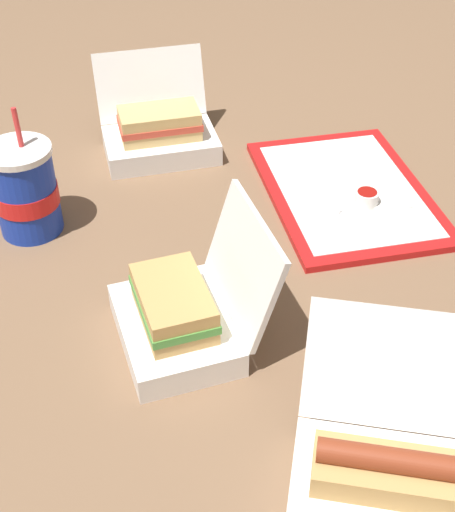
{
  "coord_description": "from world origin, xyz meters",
  "views": [
    {
      "loc": [
        -0.74,
        0.19,
        0.69
      ],
      "look_at": [
        0.03,
        0.02,
        0.05
      ],
      "focal_mm": 50.0,
      "sensor_mm": 36.0,
      "label": 1
    }
  ],
  "objects_px": {
    "clamshell_hotdog_right": "(381,471)",
    "soda_cup_corner": "(25,190)",
    "ketchup_cup": "(367,197)",
    "plastic_fork": "(314,198)",
    "clamshell_sandwich_corner": "(182,314)",
    "clamshell_sandwich_front": "(159,131)",
    "food_tray": "(346,192)"
  },
  "relations": [
    {
      "from": "soda_cup_corner",
      "to": "clamshell_sandwich_corner",
      "type": "bearing_deg",
      "value": -146.45
    },
    {
      "from": "clamshell_sandwich_corner",
      "to": "clamshell_hotdog_right",
      "type": "bearing_deg",
      "value": -149.13
    },
    {
      "from": "plastic_fork",
      "to": "clamshell_sandwich_front",
      "type": "bearing_deg",
      "value": 10.09
    },
    {
      "from": "clamshell_hotdog_right",
      "to": "food_tray",
      "type": "bearing_deg",
      "value": -16.58
    },
    {
      "from": "plastic_fork",
      "to": "clamshell_sandwich_front",
      "type": "relative_size",
      "value": 0.53
    },
    {
      "from": "clamshell_sandwich_front",
      "to": "soda_cup_corner",
      "type": "height_order",
      "value": "soda_cup_corner"
    },
    {
      "from": "plastic_fork",
      "to": "soda_cup_corner",
      "type": "bearing_deg",
      "value": 50.88
    },
    {
      "from": "ketchup_cup",
      "to": "soda_cup_corner",
      "type": "height_order",
      "value": "soda_cup_corner"
    },
    {
      "from": "ketchup_cup",
      "to": "soda_cup_corner",
      "type": "xyz_separation_m",
      "value": [
        0.07,
        0.54,
        0.05
      ]
    },
    {
      "from": "ketchup_cup",
      "to": "clamshell_hotdog_right",
      "type": "height_order",
      "value": "clamshell_hotdog_right"
    },
    {
      "from": "clamshell_hotdog_right",
      "to": "clamshell_sandwich_corner",
      "type": "relative_size",
      "value": 1.27
    },
    {
      "from": "clamshell_sandwich_corner",
      "to": "soda_cup_corner",
      "type": "xyz_separation_m",
      "value": [
        0.29,
        0.19,
        0.03
      ]
    },
    {
      "from": "clamshell_hotdog_right",
      "to": "clamshell_sandwich_corner",
      "type": "xyz_separation_m",
      "value": [
        0.28,
        0.16,
        0.0
      ]
    },
    {
      "from": "ketchup_cup",
      "to": "clamshell_hotdog_right",
      "type": "bearing_deg",
      "value": 160.39
    },
    {
      "from": "food_tray",
      "to": "clamshell_sandwich_front",
      "type": "bearing_deg",
      "value": 54.22
    },
    {
      "from": "food_tray",
      "to": "clamshell_sandwich_front",
      "type": "height_order",
      "value": "clamshell_sandwich_front"
    },
    {
      "from": "food_tray",
      "to": "plastic_fork",
      "type": "height_order",
      "value": "plastic_fork"
    },
    {
      "from": "clamshell_sandwich_front",
      "to": "soda_cup_corner",
      "type": "relative_size",
      "value": 1.0
    },
    {
      "from": "clamshell_hotdog_right",
      "to": "clamshell_sandwich_corner",
      "type": "distance_m",
      "value": 0.32
    },
    {
      "from": "clamshell_sandwich_corner",
      "to": "clamshell_sandwich_front",
      "type": "distance_m",
      "value": 0.49
    },
    {
      "from": "clamshell_hotdog_right",
      "to": "soda_cup_corner",
      "type": "bearing_deg",
      "value": 32.27
    },
    {
      "from": "food_tray",
      "to": "clamshell_sandwich_corner",
      "type": "height_order",
      "value": "clamshell_sandwich_corner"
    },
    {
      "from": "ketchup_cup",
      "to": "plastic_fork",
      "type": "height_order",
      "value": "ketchup_cup"
    },
    {
      "from": "ketchup_cup",
      "to": "plastic_fork",
      "type": "relative_size",
      "value": 0.36
    },
    {
      "from": "ketchup_cup",
      "to": "clamshell_hotdog_right",
      "type": "relative_size",
      "value": 0.15
    },
    {
      "from": "plastic_fork",
      "to": "ketchup_cup",
      "type": "bearing_deg",
      "value": -145.97
    },
    {
      "from": "ketchup_cup",
      "to": "soda_cup_corner",
      "type": "relative_size",
      "value": 0.19
    },
    {
      "from": "plastic_fork",
      "to": "food_tray",
      "type": "bearing_deg",
      "value": -107.48
    },
    {
      "from": "plastic_fork",
      "to": "clamshell_sandwich_corner",
      "type": "distance_m",
      "value": 0.37
    },
    {
      "from": "plastic_fork",
      "to": "soda_cup_corner",
      "type": "height_order",
      "value": "soda_cup_corner"
    },
    {
      "from": "clamshell_sandwich_front",
      "to": "ketchup_cup",
      "type": "bearing_deg",
      "value": -130.5
    },
    {
      "from": "clamshell_sandwich_corner",
      "to": "clamshell_sandwich_front",
      "type": "bearing_deg",
      "value": -4.66
    }
  ]
}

